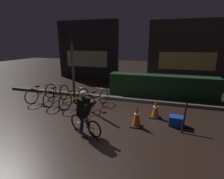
% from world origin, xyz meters
% --- Properties ---
extents(ground_plane, '(40.00, 40.00, 0.00)m').
position_xyz_m(ground_plane, '(0.00, 0.00, 0.00)').
color(ground_plane, black).
extents(sidewalk_curb, '(12.00, 0.24, 0.12)m').
position_xyz_m(sidewalk_curb, '(0.00, 2.20, 0.06)').
color(sidewalk_curb, '#56544F').
rests_on(sidewalk_curb, ground).
extents(hedge_row, '(4.80, 0.70, 1.05)m').
position_xyz_m(hedge_row, '(1.80, 3.10, 0.53)').
color(hedge_row, black).
rests_on(hedge_row, ground).
extents(storefront_left, '(4.41, 0.54, 3.98)m').
position_xyz_m(storefront_left, '(-3.45, 6.50, 1.98)').
color(storefront_left, '#262328').
rests_on(storefront_left, ground).
extents(storefront_right, '(4.83, 0.54, 3.90)m').
position_xyz_m(storefront_right, '(3.17, 7.20, 1.94)').
color(storefront_right, '#383330').
rests_on(storefront_right, ground).
extents(street_post, '(0.10, 0.10, 2.67)m').
position_xyz_m(street_post, '(-1.65, 1.20, 1.34)').
color(street_post, '#2D2D33').
rests_on(street_post, ground).
extents(parked_bike_leftmost, '(0.48, 1.61, 0.76)m').
position_xyz_m(parked_bike_leftmost, '(-3.18, 1.05, 0.34)').
color(parked_bike_leftmost, black).
rests_on(parked_bike_leftmost, ground).
extents(parked_bike_left_mid, '(0.46, 1.72, 0.79)m').
position_xyz_m(parked_bike_left_mid, '(-2.33, 0.95, 0.36)').
color(parked_bike_left_mid, black).
rests_on(parked_bike_left_mid, ground).
extents(parked_bike_center_left, '(0.55, 1.56, 0.74)m').
position_xyz_m(parked_bike_center_left, '(-1.44, 0.85, 0.34)').
color(parked_bike_center_left, black).
rests_on(parked_bike_center_left, ground).
extents(parked_bike_center_right, '(0.57, 1.45, 0.70)m').
position_xyz_m(parked_bike_center_right, '(-0.59, 1.10, 0.32)').
color(parked_bike_center_right, black).
rests_on(parked_bike_center_right, ground).
extents(traffic_cone_near, '(0.36, 0.36, 0.68)m').
position_xyz_m(traffic_cone_near, '(1.21, -0.10, 0.33)').
color(traffic_cone_near, black).
rests_on(traffic_cone_near, ground).
extents(traffic_cone_far, '(0.36, 0.36, 0.64)m').
position_xyz_m(traffic_cone_far, '(1.71, 0.74, 0.31)').
color(traffic_cone_far, black).
rests_on(traffic_cone_far, ground).
extents(blue_crate, '(0.47, 0.36, 0.30)m').
position_xyz_m(blue_crate, '(2.38, 0.30, 0.15)').
color(blue_crate, '#193DB7').
rests_on(blue_crate, ground).
extents(cyclist, '(1.13, 0.64, 1.25)m').
position_xyz_m(cyclist, '(-0.11, -0.93, 0.63)').
color(cyclist, black).
rests_on(cyclist, ground).
extents(closed_umbrella, '(0.15, 0.43, 0.78)m').
position_xyz_m(closed_umbrella, '(2.55, 0.05, 0.39)').
color(closed_umbrella, black).
rests_on(closed_umbrella, ground).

